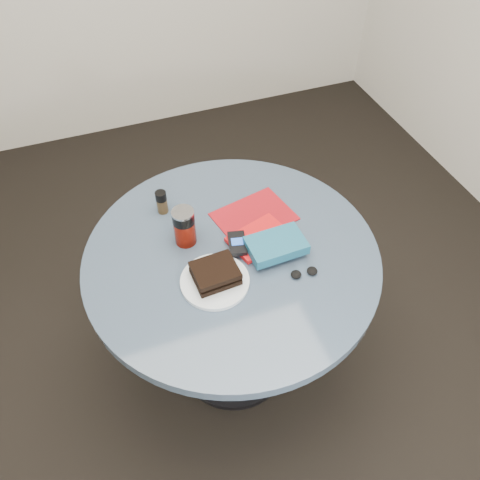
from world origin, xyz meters
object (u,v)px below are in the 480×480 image
object	(u,v)px
magazine	(254,216)
red_book	(259,238)
sandwich	(215,273)
mp3_player	(237,243)
plate	(215,281)
soda_can	(184,227)
table	(232,281)
novel	(276,245)
pepper_grinder	(162,202)
headphones	(304,273)

from	to	relation	value
magazine	red_book	distance (m)	0.11
sandwich	mp3_player	bearing A→B (deg)	42.71
mp3_player	plate	bearing A→B (deg)	-136.70
soda_can	mp3_player	distance (m)	0.18
table	novel	distance (m)	0.25
table	magazine	bearing A→B (deg)	44.71
plate	soda_can	distance (m)	0.22
pepper_grinder	soda_can	bearing A→B (deg)	-77.07
red_book	sandwich	bearing A→B (deg)	-166.87
soda_can	headphones	xyz separation A→B (m)	(0.32, -0.27, -0.06)
plate	pepper_grinder	bearing A→B (deg)	101.53
pepper_grinder	sandwich	bearing A→B (deg)	-77.55
headphones	soda_can	bearing A→B (deg)	139.25
novel	headphones	world-z (taller)	novel
table	novel	world-z (taller)	novel
soda_can	mp3_player	size ratio (longest dim) A/B	1.26
table	sandwich	xyz separation A→B (m)	(-0.09, -0.10, 0.20)
red_book	novel	distance (m)	0.08
table	sandwich	bearing A→B (deg)	-132.71
magazine	red_book	world-z (taller)	red_book
plate	red_book	world-z (taller)	red_book
mp3_player	magazine	bearing A→B (deg)	48.55
table	red_book	xyz separation A→B (m)	(0.11, 0.02, 0.18)
pepper_grinder	plate	bearing A→B (deg)	-78.47
plate	headphones	bearing A→B (deg)	-13.81
sandwich	novel	bearing A→B (deg)	10.32
soda_can	magazine	size ratio (longest dim) A/B	0.52
soda_can	headphones	bearing A→B (deg)	-40.75
table	headphones	world-z (taller)	headphones
plate	table	bearing A→B (deg)	47.70
red_book	headphones	bearing A→B (deg)	-84.08
sandwich	magazine	xyz separation A→B (m)	(0.22, 0.23, -0.04)
red_book	novel	world-z (taller)	novel
sandwich	magazine	world-z (taller)	sandwich
sandwich	red_book	xyz separation A→B (m)	(0.19, 0.11, -0.03)
plate	soda_can	xyz separation A→B (m)	(-0.04, 0.20, 0.06)
mp3_player	headphones	world-z (taller)	mp3_player
soda_can	magazine	xyz separation A→B (m)	(0.26, 0.03, -0.07)
magazine	red_book	xyz separation A→B (m)	(-0.03, -0.11, 0.01)
plate	mp3_player	size ratio (longest dim) A/B	1.99
sandwich	headphones	xyz separation A→B (m)	(0.28, -0.08, -0.03)
red_book	pepper_grinder	bearing A→B (deg)	120.07
mp3_player	headphones	bearing A→B (deg)	-46.96
pepper_grinder	red_book	world-z (taller)	pepper_grinder
novel	headphones	xyz separation A→B (m)	(0.05, -0.12, -0.03)
table	magazine	distance (m)	0.25
sandwich	soda_can	world-z (taller)	soda_can
red_book	headphones	xyz separation A→B (m)	(0.08, -0.19, -0.00)
sandwich	magazine	size ratio (longest dim) A/B	0.54
sandwich	red_book	bearing A→B (deg)	30.43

